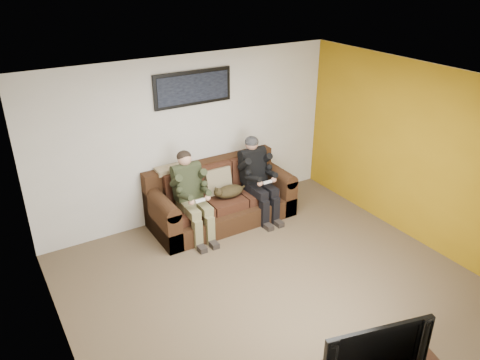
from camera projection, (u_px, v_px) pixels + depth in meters
floor at (270, 284)px, 6.11m from camera, size 5.00×5.00×0.00m
ceiling at (277, 88)px, 4.99m from camera, size 5.00×5.00×0.00m
wall_back at (191, 139)px, 7.28m from camera, size 5.00×0.00×5.00m
wall_front at (432, 305)px, 3.81m from camera, size 5.00×0.00×5.00m
wall_left at (54, 260)px, 4.38m from camera, size 0.00×4.50×4.50m
wall_right at (416, 154)px, 6.72m from camera, size 0.00×4.50×4.50m
accent_wall_right at (416, 154)px, 6.71m from camera, size 0.00×4.50×4.50m
sofa at (220, 199)px, 7.49m from camera, size 2.26×0.98×0.93m
throw_pillow at (218, 181)px, 7.39m from camera, size 0.43×0.21×0.43m
throw_blanket at (171, 169)px, 7.14m from camera, size 0.46×0.23×0.08m
person_left at (191, 191)px, 6.90m from camera, size 0.51×0.87×1.31m
person_right at (257, 173)px, 7.45m from camera, size 0.51×0.86×1.32m
cat at (229, 191)px, 7.29m from camera, size 0.66×0.26×0.24m
framed_poster at (193, 88)px, 6.94m from camera, size 1.25×0.05×0.52m
television at (371, 345)px, 4.15m from camera, size 1.03×0.38×0.59m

